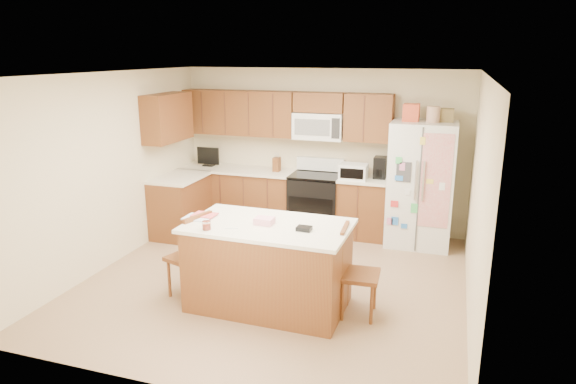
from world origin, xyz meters
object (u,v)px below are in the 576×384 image
(stove, at_px, (316,202))
(refrigerator, at_px, (421,183))
(windsor_chair_right, at_px, (357,274))
(windsor_chair_left, at_px, (190,257))
(windsor_chair_back, at_px, (292,248))
(island, at_px, (268,265))

(stove, xyz_separation_m, refrigerator, (1.57, -0.06, 0.45))
(stove, bearing_deg, windsor_chair_right, -65.64)
(windsor_chair_left, distance_m, windsor_chair_right, 1.90)
(refrigerator, bearing_deg, windsor_chair_back, -127.50)
(island, bearing_deg, stove, 93.26)
(windsor_chair_right, bearing_deg, windsor_chair_left, -175.67)
(stove, distance_m, windsor_chair_back, 1.86)
(island, xyz_separation_m, windsor_chair_left, (-0.93, -0.04, -0.01))
(island, height_order, windsor_chair_left, island)
(refrigerator, distance_m, windsor_chair_right, 2.47)
(refrigerator, distance_m, windsor_chair_back, 2.31)
(refrigerator, xyz_separation_m, island, (-1.43, -2.49, -0.44))
(stove, bearing_deg, refrigerator, -2.30)
(refrigerator, xyz_separation_m, windsor_chair_back, (-1.37, -1.79, -0.50))
(stove, relative_size, island, 0.61)
(stove, bearing_deg, windsor_chair_back, -83.89)
(stove, distance_m, refrigerator, 1.63)
(refrigerator, bearing_deg, island, -119.80)
(windsor_chair_right, bearing_deg, refrigerator, 79.04)
(stove, height_order, windsor_chair_right, stove)
(stove, relative_size, windsor_chair_back, 1.26)
(windsor_chair_left, xyz_separation_m, windsor_chair_right, (1.90, 0.14, -0.01))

